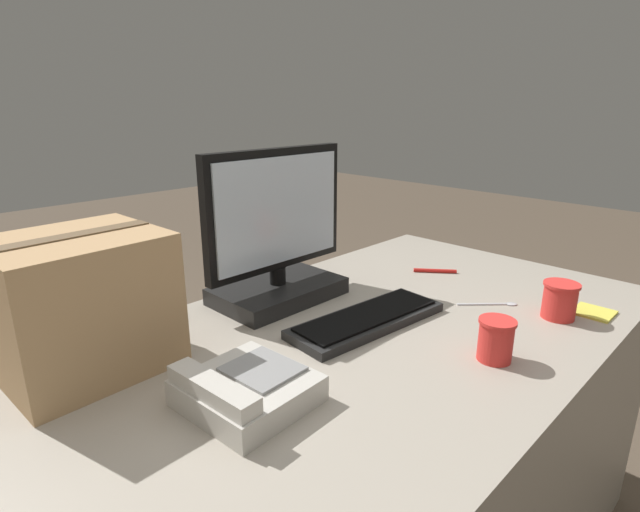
# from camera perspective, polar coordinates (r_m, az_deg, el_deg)

# --- Properties ---
(office_desk) EXTENTS (1.80, 0.90, 0.74)m
(office_desk) POSITION_cam_1_polar(r_m,az_deg,el_deg) (1.36, 2.20, -24.11)
(office_desk) COLOR #A89E8E
(office_desk) RESTS_ON ground_plane
(monitor) EXTENTS (0.44, 0.22, 0.41)m
(monitor) POSITION_cam_1_polar(r_m,az_deg,el_deg) (1.34, -4.91, 1.18)
(monitor) COLOR black
(monitor) RESTS_ON office_desk
(keyboard) EXTENTS (0.43, 0.18, 0.03)m
(keyboard) POSITION_cam_1_polar(r_m,az_deg,el_deg) (1.24, 5.41, -7.22)
(keyboard) COLOR black
(keyboard) RESTS_ON office_desk
(desk_phone) EXTENTS (0.22, 0.22, 0.08)m
(desk_phone) POSITION_cam_1_polar(r_m,az_deg,el_deg) (0.94, -8.60, -14.85)
(desk_phone) COLOR beige
(desk_phone) RESTS_ON office_desk
(paper_cup_left) EXTENTS (0.08, 0.08, 0.09)m
(paper_cup_left) POSITION_cam_1_polar(r_m,az_deg,el_deg) (1.12, 19.44, -9.01)
(paper_cup_left) COLOR red
(paper_cup_left) RESTS_ON office_desk
(paper_cup_right) EXTENTS (0.09, 0.09, 0.09)m
(paper_cup_right) POSITION_cam_1_polar(r_m,az_deg,el_deg) (1.39, 25.71, -4.58)
(paper_cup_right) COLOR red
(paper_cup_right) RESTS_ON office_desk
(spoon) EXTENTS (0.13, 0.12, 0.00)m
(spoon) POSITION_cam_1_polar(r_m,az_deg,el_deg) (1.43, 19.44, -5.20)
(spoon) COLOR silver
(spoon) RESTS_ON office_desk
(cardboard_box) EXTENTS (0.32, 0.28, 0.28)m
(cardboard_box) POSITION_cam_1_polar(r_m,az_deg,el_deg) (1.10, -25.62, -4.95)
(cardboard_box) COLOR tan
(cardboard_box) RESTS_ON office_desk
(pen_marker) EXTENTS (0.09, 0.11, 0.01)m
(pen_marker) POSITION_cam_1_polar(r_m,az_deg,el_deg) (1.63, 13.01, -1.65)
(pen_marker) COLOR red
(pen_marker) RESTS_ON office_desk
(sticky_note_pad) EXTENTS (0.09, 0.09, 0.01)m
(sticky_note_pad) POSITION_cam_1_polar(r_m,az_deg,el_deg) (1.47, 28.78, -5.65)
(sticky_note_pad) COLOR #E5DB4C
(sticky_note_pad) RESTS_ON office_desk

